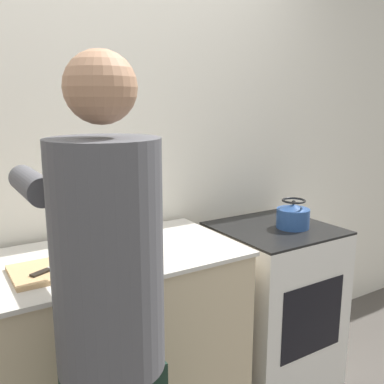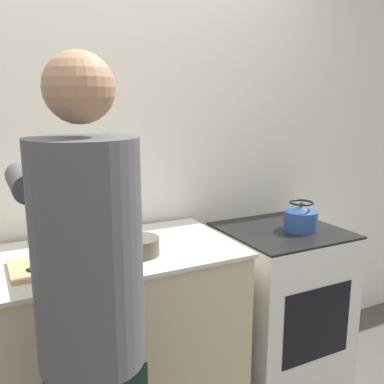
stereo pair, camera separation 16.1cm
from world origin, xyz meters
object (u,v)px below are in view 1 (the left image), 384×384
(cutting_board, at_px, (50,270))
(knife, at_px, (54,268))
(oven, at_px, (272,303))
(kettle, at_px, (293,216))
(person, at_px, (109,324))

(cutting_board, distance_m, knife, 0.02)
(oven, height_order, kettle, kettle)
(person, distance_m, cutting_board, 0.50)
(kettle, bearing_deg, person, -157.94)
(person, height_order, kettle, person)
(cutting_board, relative_size, knife, 1.39)
(person, xyz_separation_m, knife, (-0.03, 0.49, 0.02))
(knife, distance_m, kettle, 1.28)
(person, height_order, cutting_board, person)
(oven, height_order, knife, knife)
(oven, distance_m, kettle, 0.52)
(person, relative_size, kettle, 9.62)
(cutting_board, height_order, kettle, kettle)
(person, bearing_deg, knife, 94.07)
(cutting_board, distance_m, kettle, 1.29)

